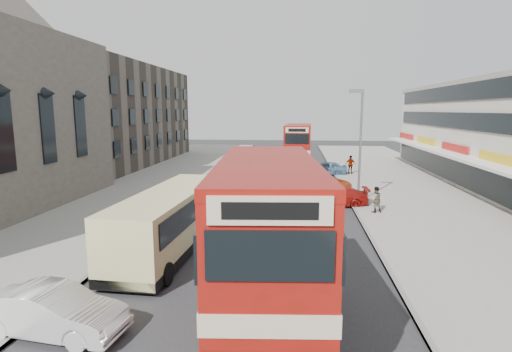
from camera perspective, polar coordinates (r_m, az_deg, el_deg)
The scene contains 18 objects.
ground at distance 12.95m, azimuth -5.17°, elevation -21.94°, with size 160.00×160.00×0.00m, color #28282B.
road_surface at distance 31.65m, azimuth 1.74°, elevation -2.92°, with size 12.00×90.00×0.01m, color #28282B.
pavement_right at distance 33.05m, azimuth 23.00°, elevation -3.03°, with size 12.00×90.00×0.15m, color gray.
pavement_left at distance 34.61m, azimuth -18.51°, elevation -2.23°, with size 12.00×90.00×0.15m, color gray.
kerb_left at distance 32.63m, azimuth -9.02°, elevation -2.54°, with size 0.20×90.00×0.16m, color gray.
kerb_right at distance 31.80m, azimuth 12.78°, elevation -2.97°, with size 0.20×90.00×0.16m, color gray.
brick_terrace at distance 54.53m, azimuth -20.71°, elevation 7.97°, with size 14.00×28.00×12.00m, color #66594C.
street_lamp at distance 29.24m, azimuth 14.40°, elevation 5.24°, with size 1.00×0.20×8.12m.
bus_main at distance 11.45m, azimuth 1.68°, elevation -11.00°, with size 3.32×9.52×5.20m.
bus_second at distance 41.42m, azimuth 5.96°, elevation 3.66°, with size 2.78×9.26×5.06m.
coach at distance 19.85m, azimuth -11.93°, elevation -5.84°, with size 3.09×10.29×2.70m.
car_left_front at distance 14.15m, azimuth -26.69°, elevation -16.72°, with size 1.55×4.46×1.47m, color silver.
car_right_a at distance 29.06m, azimuth 11.01°, elevation -2.84°, with size 1.90×4.68×1.36m, color maroon.
car_right_b at distance 33.70m, azimuth 9.64°, elevation -1.28°, with size 1.97×4.27×1.19m, color #B53D12.
car_right_c at distance 42.56m, azimuth 9.90°, elevation 1.07°, with size 1.69×4.20×1.43m, color teal.
pedestrian_near at distance 27.26m, azimuth 16.51°, elevation -3.17°, with size 0.63×0.43×1.70m, color gray.
pedestrian_far at distance 43.11m, azimuth 13.16°, elevation 1.59°, with size 1.12×0.46×1.90m, color gray.
cyclist at distance 31.96m, azimuth 8.91°, elevation -1.60°, with size 0.88×1.98×2.17m.
Camera 1 is at (2.20, -10.86, 6.71)m, focal length 28.34 mm.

